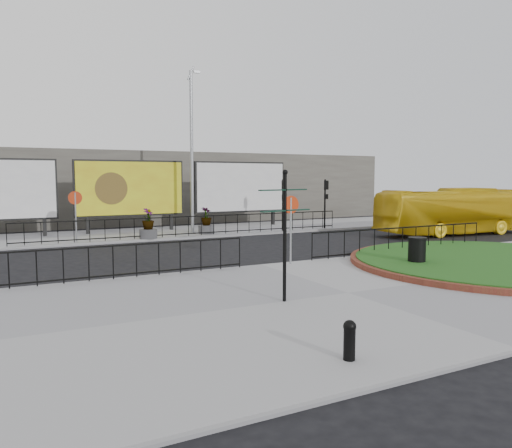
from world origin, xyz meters
TOP-DOWN VIEW (x-y plane):
  - ground at (0.00, 0.00)m, footprint 90.00×90.00m
  - pavement_near at (0.00, -5.00)m, footprint 30.00×10.00m
  - pavement_far at (0.00, 12.00)m, footprint 44.00×6.00m
  - brick_edge at (7.50, -4.00)m, footprint 10.40×10.40m
  - grass_lawn at (7.50, -4.00)m, footprint 10.00×10.00m
  - railing_near_left at (-6.00, -0.30)m, footprint 10.00×0.10m
  - railing_near_right at (6.50, -0.30)m, footprint 9.00×0.10m
  - railing_far at (1.00, 9.30)m, footprint 18.00×0.10m
  - speed_sign_far at (-5.00, 9.40)m, footprint 0.64×0.07m
  - speed_sign_near at (1.00, -0.40)m, footprint 0.64×0.07m
  - billboard_mid at (-1.50, 12.97)m, footprint 6.20×0.31m
  - billboard_right at (5.50, 12.97)m, footprint 6.20×0.31m
  - lamp_post at (1.51, 11.00)m, footprint 0.74×0.18m
  - signal_pole_a at (6.50, 9.34)m, footprint 0.22×0.26m
  - signal_pole_b at (9.50, 9.34)m, footprint 0.22×0.26m
  - building_backdrop at (0.00, 22.00)m, footprint 40.00×10.00m
  - fingerpost_sign at (-2.01, -4.98)m, footprint 1.55×0.55m
  - bollard at (-3.12, -9.00)m, footprint 0.23×0.23m
  - litter_bin at (4.50, -3.06)m, footprint 0.64×0.64m
  - bus at (14.56, 4.05)m, footprint 9.63×3.27m
  - planter_a at (-1.50, 9.40)m, footprint 0.91×0.91m
  - planter_b at (1.96, 10.05)m, footprint 0.89×0.89m

SIDE VIEW (x-z plane):
  - ground at x=0.00m, z-range 0.00..0.00m
  - pavement_near at x=0.00m, z-range 0.00..0.12m
  - pavement_far at x=0.00m, z-range 0.00..0.12m
  - brick_edge at x=7.50m, z-range 0.12..0.30m
  - grass_lawn at x=7.50m, z-range 0.12..0.34m
  - bollard at x=-3.12m, z-range 0.15..0.85m
  - litter_bin at x=4.50m, z-range 0.12..1.18m
  - railing_near_left at x=-6.00m, z-range 0.12..1.22m
  - railing_near_right at x=6.50m, z-range 0.12..1.22m
  - railing_far at x=1.00m, z-range 0.12..1.22m
  - planter_b at x=1.96m, z-range -0.04..1.45m
  - planter_a at x=-1.50m, z-range -0.03..1.52m
  - bus at x=14.56m, z-range 0.00..2.63m
  - speed_sign_far at x=-5.00m, z-range 0.68..3.15m
  - speed_sign_near at x=1.00m, z-range 0.68..3.15m
  - signal_pole_a at x=6.50m, z-range 0.60..3.60m
  - signal_pole_b at x=9.50m, z-range 0.60..3.60m
  - fingerpost_sign at x=-2.01m, z-range 0.46..3.79m
  - building_backdrop at x=0.00m, z-range 0.00..5.00m
  - billboard_mid at x=-1.50m, z-range 0.55..4.65m
  - billboard_right at x=5.50m, z-range 0.55..4.65m
  - lamp_post at x=1.51m, z-range 0.21..9.44m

